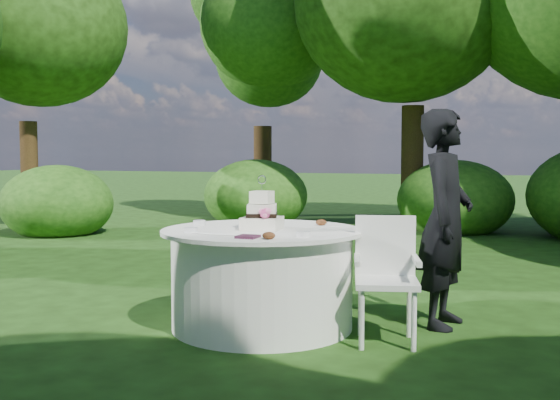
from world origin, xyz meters
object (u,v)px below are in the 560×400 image
object	(u,v)px
guest	(445,218)
chair	(386,269)
table	(262,278)
napkins	(248,237)
cake	(262,215)

from	to	relation	value
guest	chair	size ratio (longest dim) A/B	1.89
table	chair	bearing A→B (deg)	-0.32
table	chair	xyz separation A→B (m)	(0.98, -0.01, 0.13)
napkins	cake	size ratio (longest dim) A/B	0.34
guest	table	world-z (taller)	guest
napkins	table	size ratio (longest dim) A/B	0.09
table	cake	world-z (taller)	cake
napkins	cake	xyz separation A→B (m)	(-0.11, 0.50, 0.10)
cake	chair	size ratio (longest dim) A/B	0.46
guest	table	distance (m)	1.50
table	napkins	bearing A→B (deg)	-77.20
napkins	table	bearing A→B (deg)	102.80
napkins	guest	bearing A→B (deg)	42.40
napkins	cake	distance (m)	0.52
guest	cake	distance (m)	1.43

